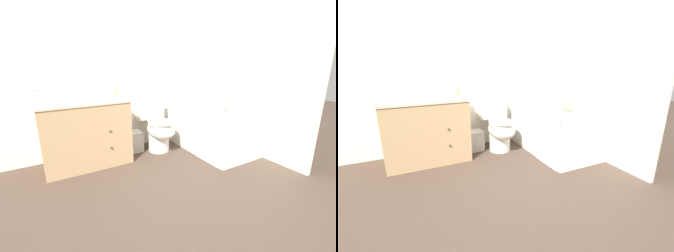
{
  "view_description": "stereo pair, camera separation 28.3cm",
  "coord_description": "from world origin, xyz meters",
  "views": [
    {
      "loc": [
        -1.3,
        -1.66,
        1.31
      ],
      "look_at": [
        0.11,
        0.66,
        0.5
      ],
      "focal_mm": 24.0,
      "sensor_mm": 36.0,
      "label": 1
    },
    {
      "loc": [
        -1.05,
        -1.79,
        1.31
      ],
      "look_at": [
        0.11,
        0.66,
        0.5
      ],
      "focal_mm": 24.0,
      "sensor_mm": 36.0,
      "label": 2
    }
  ],
  "objects": [
    {
      "name": "bath_towel_folded",
      "position": [
        0.81,
        0.29,
        0.58
      ],
      "size": [
        0.33,
        0.19,
        0.11
      ],
      "color": "white",
      "rests_on": "bathtub"
    },
    {
      "name": "vanity_cabinet",
      "position": [
        -0.79,
        1.18,
        0.43
      ],
      "size": [
        1.05,
        0.61,
        0.83
      ],
      "color": "tan",
      "rests_on": "ground_plane"
    },
    {
      "name": "sink_faucet",
      "position": [
        -0.79,
        1.39,
        0.87
      ],
      "size": [
        0.14,
        0.12,
        0.12
      ],
      "color": "silver",
      "rests_on": "vanity_cabinet"
    },
    {
      "name": "wall_right",
      "position": [
        1.34,
        0.74,
        1.25
      ],
      "size": [
        0.05,
        2.47,
        2.5
      ],
      "color": "white",
      "rests_on": "ground_plane"
    },
    {
      "name": "toilet",
      "position": [
        0.21,
        1.11,
        0.36
      ],
      "size": [
        0.4,
        0.69,
        0.78
      ],
      "color": "silver",
      "rests_on": "ground_plane"
    },
    {
      "name": "wall_back",
      "position": [
        -0.01,
        1.5,
        1.25
      ],
      "size": [
        8.0,
        0.06,
        2.5
      ],
      "color": "white",
      "rests_on": "ground_plane"
    },
    {
      "name": "hand_towel_folded",
      "position": [
        -1.16,
        1.03,
        0.86
      ],
      "size": [
        0.23,
        0.13,
        0.06
      ],
      "color": "white",
      "rests_on": "vanity_cabinet"
    },
    {
      "name": "ground_plane",
      "position": [
        0.0,
        0.0,
        0.0
      ],
      "size": [
        14.0,
        14.0,
        0.0
      ],
      "primitive_type": "plane",
      "color": "#47382D"
    },
    {
      "name": "shower_curtain",
      "position": [
        0.55,
        0.39,
        0.97
      ],
      "size": [
        0.01,
        0.46,
        1.93
      ],
      "color": "white",
      "rests_on": "ground_plane"
    },
    {
      "name": "tissue_box",
      "position": [
        -0.51,
        1.31,
        0.87
      ],
      "size": [
        0.12,
        0.12,
        0.1
      ],
      "color": "white",
      "rests_on": "vanity_cabinet"
    },
    {
      "name": "wastebasket",
      "position": [
        -0.14,
        1.24,
        0.15
      ],
      "size": [
        0.25,
        0.21,
        0.3
      ],
      "color": "#B7B2A8",
      "rests_on": "ground_plane"
    },
    {
      "name": "soap_dispenser",
      "position": [
        -0.35,
        1.24,
        0.89
      ],
      "size": [
        0.05,
        0.05,
        0.14
      ],
      "color": "tan",
      "rests_on": "vanity_cabinet"
    },
    {
      "name": "bathtub",
      "position": [
        0.93,
        0.79,
        0.26
      ],
      "size": [
        0.74,
        1.37,
        0.52
      ],
      "color": "silver",
      "rests_on": "ground_plane"
    }
  ]
}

